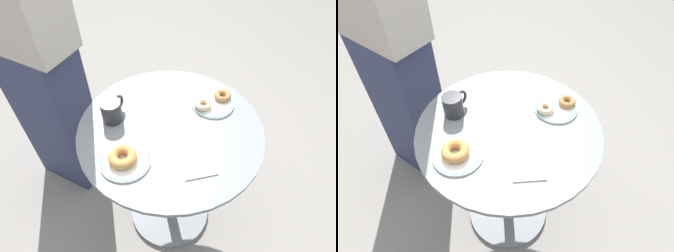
% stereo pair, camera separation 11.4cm
% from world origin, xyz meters
% --- Properties ---
extents(ground_plane, '(7.00, 7.00, 0.02)m').
position_xyz_m(ground_plane, '(0.00, 0.00, -0.01)').
color(ground_plane, gray).
extents(cafe_table, '(0.74, 0.74, 0.73)m').
position_xyz_m(cafe_table, '(0.00, 0.00, 0.47)').
color(cafe_table, slate).
rests_on(cafe_table, ground).
extents(plate_left, '(0.19, 0.19, 0.01)m').
position_xyz_m(plate_left, '(-0.23, -0.06, 0.73)').
color(plate_left, white).
rests_on(plate_left, cafe_table).
extents(plate_right, '(0.18, 0.18, 0.01)m').
position_xyz_m(plate_right, '(0.23, 0.02, 0.73)').
color(plate_right, white).
rests_on(plate_right, cafe_table).
extents(donut_old_fashioned, '(0.15, 0.15, 0.04)m').
position_xyz_m(donut_old_fashioned, '(-0.23, -0.05, 0.76)').
color(donut_old_fashioned, '#BC7F42').
rests_on(donut_old_fashioned, plate_left).
extents(donut_cinnamon, '(0.10, 0.10, 0.02)m').
position_xyz_m(donut_cinnamon, '(0.28, 0.02, 0.75)').
color(donut_cinnamon, '#A36B3D').
rests_on(donut_cinnamon, plate_right).
extents(donut_glazed, '(0.09, 0.09, 0.02)m').
position_xyz_m(donut_glazed, '(0.17, 0.02, 0.75)').
color(donut_glazed, '#E0B789').
rests_on(donut_glazed, plate_right).
extents(paper_napkin, '(0.16, 0.17, 0.01)m').
position_xyz_m(paper_napkin, '(-0.01, -0.19, 0.73)').
color(paper_napkin, white).
rests_on(paper_napkin, cafe_table).
extents(coffee_mug, '(0.11, 0.09, 0.09)m').
position_xyz_m(coffee_mug, '(-0.17, 0.16, 0.78)').
color(coffee_mug, '#28282D').
rests_on(coffee_mug, cafe_table).
extents(person_figure, '(0.40, 0.47, 1.75)m').
position_xyz_m(person_figure, '(-0.36, 0.58, 0.87)').
color(person_figure, '#2D3351').
rests_on(person_figure, ground).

